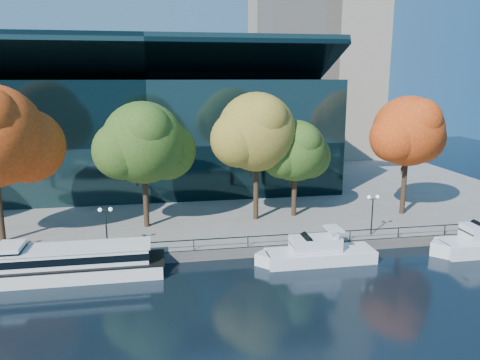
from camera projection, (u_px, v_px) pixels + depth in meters
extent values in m
plane|color=black|center=(197.00, 275.00, 39.55)|extent=(160.00, 160.00, 0.00)
cube|color=slate|center=(178.00, 178.00, 74.53)|extent=(90.00, 67.00, 1.00)
cube|color=#47443F|center=(194.00, 256.00, 42.37)|extent=(90.00, 0.25, 1.00)
cube|color=black|center=(194.00, 240.00, 42.25)|extent=(88.20, 0.08, 0.08)
cube|color=black|center=(194.00, 245.00, 42.36)|extent=(0.07, 0.07, 0.90)
cube|color=black|center=(150.00, 135.00, 67.89)|extent=(50.00, 24.00, 16.00)
cube|color=black|center=(147.00, 68.00, 61.98)|extent=(50.00, 17.14, 7.86)
cube|color=silver|center=(71.00, 270.00, 38.97)|extent=(15.13, 3.67, 1.19)
cube|color=black|center=(70.00, 264.00, 38.84)|extent=(15.43, 3.75, 0.13)
cube|color=silver|center=(77.00, 255.00, 38.78)|extent=(11.80, 3.01, 1.30)
cube|color=black|center=(77.00, 255.00, 38.77)|extent=(11.95, 3.09, 0.59)
cube|color=silver|center=(76.00, 247.00, 38.63)|extent=(12.10, 3.16, 0.11)
cube|color=silver|center=(11.00, 256.00, 37.85)|extent=(1.95, 2.57, 1.95)
cube|color=black|center=(11.00, 253.00, 37.81)|extent=(2.00, 2.65, 0.76)
cube|color=silver|center=(320.00, 256.00, 42.13)|extent=(9.85, 2.81, 1.13)
cube|color=silver|center=(267.00, 260.00, 41.30)|extent=(2.16, 2.16, 1.13)
cube|color=silver|center=(320.00, 250.00, 42.00)|extent=(9.65, 2.76, 0.08)
cube|color=silver|center=(315.00, 243.00, 41.77)|extent=(4.43, 2.11, 1.22)
cube|color=black|center=(302.00, 243.00, 41.54)|extent=(1.94, 2.03, 1.54)
cube|color=silver|center=(334.00, 233.00, 41.86)|extent=(0.23, 2.19, 0.75)
cube|color=silver|center=(334.00, 229.00, 41.78)|extent=(1.31, 2.19, 0.14)
cube|color=silver|center=(443.00, 249.00, 43.58)|extent=(2.41, 2.41, 1.31)
cube|color=black|center=(475.00, 231.00, 43.76)|extent=(2.00, 2.20, 1.65)
cylinder|color=black|center=(1.00, 167.00, 43.41)|extent=(1.26, 1.92, 4.04)
sphere|color=#A6260D|center=(27.00, 146.00, 44.57)|extent=(7.12, 7.12, 7.12)
cylinder|color=black|center=(146.00, 194.00, 48.40)|extent=(0.56, 0.56, 7.09)
cylinder|color=black|center=(149.00, 167.00, 48.07)|extent=(1.15, 1.72, 3.55)
cylinder|color=black|center=(140.00, 170.00, 47.49)|extent=(1.05, 1.19, 3.17)
sphere|color=#2A4916|center=(143.00, 143.00, 47.24)|extent=(8.34, 8.34, 8.34)
sphere|color=#2A4916|center=(166.00, 150.00, 49.05)|extent=(6.26, 6.26, 6.26)
sphere|color=#2A4916|center=(122.00, 151.00, 46.22)|extent=(5.84, 5.84, 5.84)
sphere|color=#2A4916|center=(146.00, 130.00, 45.39)|extent=(5.00, 5.00, 5.00)
cylinder|color=black|center=(256.00, 185.00, 50.91)|extent=(0.56, 0.56, 7.70)
cylinder|color=black|center=(260.00, 157.00, 50.53)|extent=(1.22, 1.84, 3.85)
cylinder|color=black|center=(253.00, 161.00, 49.95)|extent=(1.12, 1.26, 3.44)
sphere|color=olive|center=(256.00, 132.00, 49.65)|extent=(8.42, 8.42, 8.42)
sphere|color=olive|center=(275.00, 140.00, 51.48)|extent=(6.31, 6.31, 6.31)
sphere|color=olive|center=(238.00, 139.00, 48.62)|extent=(5.89, 5.89, 5.89)
sphere|color=olive|center=(264.00, 119.00, 47.78)|extent=(5.05, 5.05, 5.05)
cylinder|color=black|center=(294.00, 190.00, 52.37)|extent=(0.56, 0.56, 5.93)
cylinder|color=black|center=(299.00, 169.00, 52.14)|extent=(1.01, 1.50, 2.99)
cylinder|color=black|center=(292.00, 172.00, 51.55)|extent=(0.93, 1.05, 2.67)
sphere|color=#2A4916|center=(295.00, 151.00, 51.40)|extent=(6.75, 6.75, 6.75)
sphere|color=#2A4916|center=(308.00, 156.00, 52.87)|extent=(5.06, 5.06, 5.06)
sphere|color=#2A4916|center=(282.00, 157.00, 50.58)|extent=(4.73, 4.73, 4.73)
sphere|color=#2A4916|center=(302.00, 142.00, 49.90)|extent=(4.05, 4.05, 4.05)
cylinder|color=black|center=(404.00, 181.00, 52.97)|extent=(0.56, 0.56, 7.58)
cylinder|color=black|center=(409.00, 155.00, 52.60)|extent=(1.20, 1.82, 3.79)
cylinder|color=black|center=(404.00, 158.00, 52.03)|extent=(1.10, 1.25, 3.39)
sphere|color=#A6260D|center=(408.00, 131.00, 51.73)|extent=(7.77, 7.77, 7.77)
sphere|color=#A6260D|center=(419.00, 138.00, 53.43)|extent=(5.83, 5.83, 5.83)
sphere|color=#A6260D|center=(395.00, 138.00, 50.78)|extent=(5.44, 5.44, 5.44)
sphere|color=#A6260D|center=(420.00, 120.00, 50.01)|extent=(4.66, 4.66, 4.66)
cylinder|color=black|center=(107.00, 231.00, 41.96)|extent=(0.14, 0.14, 3.60)
cube|color=black|center=(105.00, 212.00, 41.56)|extent=(0.90, 0.06, 0.06)
sphere|color=white|center=(100.00, 210.00, 41.44)|extent=(0.36, 0.36, 0.36)
sphere|color=white|center=(110.00, 209.00, 41.59)|extent=(0.36, 0.36, 0.36)
cylinder|color=black|center=(372.00, 217.00, 46.26)|extent=(0.14, 0.14, 3.60)
cube|color=black|center=(373.00, 199.00, 45.86)|extent=(0.90, 0.06, 0.06)
sphere|color=white|center=(369.00, 197.00, 45.74)|extent=(0.36, 0.36, 0.36)
sphere|color=white|center=(378.00, 197.00, 45.89)|extent=(0.36, 0.36, 0.36)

